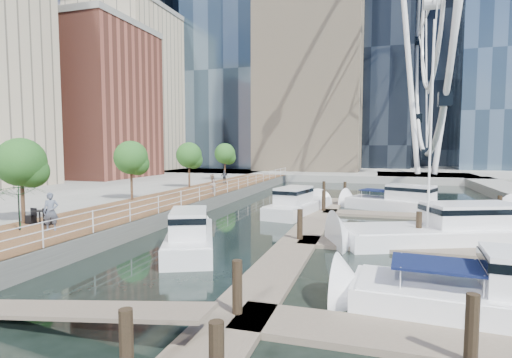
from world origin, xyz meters
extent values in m
plane|color=black|center=(0.00, 0.00, 0.00)|extent=(520.00, 520.00, 0.00)
cube|color=brown|center=(-9.00, 15.00, 0.50)|extent=(6.00, 60.00, 1.00)
cube|color=#595954|center=(-6.00, 15.00, 0.50)|extent=(0.25, 60.00, 1.00)
cube|color=gray|center=(0.00, 102.00, 0.50)|extent=(200.00, 114.00, 1.00)
cube|color=gray|center=(14.00, 52.00, 0.50)|extent=(14.00, 12.00, 1.00)
cube|color=#6D6051|center=(3.00, 10.00, 0.10)|extent=(2.00, 32.00, 0.20)
cube|color=#6D6051|center=(9.00, -2.00, 0.10)|extent=(12.00, 2.00, 0.20)
cube|color=#6D6051|center=(9.00, 8.00, 0.10)|extent=(12.00, 2.00, 0.20)
cube|color=#6D6051|center=(9.00, 18.00, 0.10)|extent=(12.00, 2.00, 0.20)
cube|color=brown|center=(-30.00, 34.00, 11.00)|extent=(12.00, 14.00, 20.00)
cube|color=#BCAD8E|center=(-36.00, 50.00, 15.00)|extent=(14.00, 16.00, 28.00)
cylinder|color=white|center=(11.50, 52.00, 14.00)|extent=(0.80, 0.80, 26.00)
cylinder|color=white|center=(16.50, 52.00, 14.00)|extent=(0.80, 0.80, 26.00)
torus|color=white|center=(14.00, 52.00, 26.00)|extent=(0.70, 44.70, 44.70)
cylinder|color=#3F2B1C|center=(-11.40, 4.00, 2.20)|extent=(0.20, 0.20, 2.40)
sphere|color=#265B1E|center=(-11.40, 4.00, 4.30)|extent=(2.60, 2.60, 2.60)
cylinder|color=#3F2B1C|center=(-11.40, 14.00, 2.20)|extent=(0.20, 0.20, 2.40)
sphere|color=#265B1E|center=(-11.40, 14.00, 4.30)|extent=(2.60, 2.60, 2.60)
cylinder|color=#3F2B1C|center=(-11.40, 24.00, 2.20)|extent=(0.20, 0.20, 2.40)
sphere|color=#265B1E|center=(-11.40, 24.00, 4.30)|extent=(2.60, 2.60, 2.60)
cylinder|color=#3F2B1C|center=(-11.40, 34.00, 2.20)|extent=(0.20, 0.20, 2.40)
sphere|color=#265B1E|center=(-11.40, 34.00, 4.30)|extent=(2.60, 2.60, 2.60)
imported|color=#4E5768|center=(-8.44, 2.87, 1.94)|extent=(0.82, 0.78, 1.89)
imported|color=gray|center=(-6.79, 19.08, 1.88)|extent=(0.70, 0.88, 1.76)
imported|color=#343741|center=(-9.64, 29.33, 1.74)|extent=(0.89, 0.42, 1.48)
imported|color=#0F3717|center=(-9.99, 2.44, 2.14)|extent=(3.01, 3.05, 2.27)
camera|label=1|loc=(6.84, -12.79, 5.10)|focal=28.00mm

